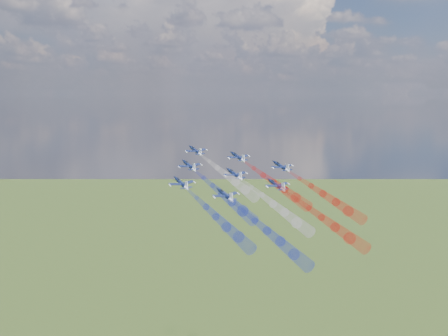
# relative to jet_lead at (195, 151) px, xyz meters

# --- Properties ---
(jet_lead) EXTENTS (13.28, 13.71, 5.75)m
(jet_lead) POSITION_rel_jet_lead_xyz_m (0.00, 0.00, 0.00)
(jet_lead) COLOR black
(trail_lead) EXTENTS (24.70, 29.94, 12.83)m
(trail_lead) POSITION_rel_jet_lead_xyz_m (13.52, -16.99, -5.87)
(trail_lead) COLOR white
(jet_inner_left) EXTENTS (13.28, 13.71, 5.75)m
(jet_inner_left) POSITION_rel_jet_lead_xyz_m (1.01, -15.29, -3.35)
(jet_inner_left) COLOR black
(trail_inner_left) EXTENTS (24.70, 29.94, 12.83)m
(trail_inner_left) POSITION_rel_jet_lead_xyz_m (14.53, -32.29, -9.22)
(trail_inner_left) COLOR #1826CE
(jet_inner_right) EXTENTS (13.28, 13.71, 5.75)m
(jet_inner_right) POSITION_rel_jet_lead_xyz_m (15.49, -2.82, -1.63)
(jet_inner_right) COLOR black
(trail_inner_right) EXTENTS (24.70, 29.94, 12.83)m
(trail_inner_right) POSITION_rel_jet_lead_xyz_m (29.02, -19.82, -7.51)
(trail_inner_right) COLOR red
(jet_outer_left) EXTENTS (13.28, 13.71, 5.75)m
(jet_outer_left) POSITION_rel_jet_lead_xyz_m (1.98, -31.08, -6.62)
(jet_outer_left) COLOR black
(trail_outer_left) EXTENTS (24.70, 29.94, 12.83)m
(trail_outer_left) POSITION_rel_jet_lead_xyz_m (15.50, -48.07, -12.49)
(trail_outer_left) COLOR #1826CE
(jet_center_third) EXTENTS (13.28, 13.71, 5.75)m
(jet_center_third) POSITION_rel_jet_lead_xyz_m (16.18, -16.59, -5.65)
(jet_center_third) COLOR black
(trail_center_third) EXTENTS (24.70, 29.94, 12.83)m
(trail_center_third) POSITION_rel_jet_lead_xyz_m (29.70, -33.59, -11.52)
(trail_center_third) COLOR white
(jet_outer_right) EXTENTS (13.28, 13.71, 5.75)m
(jet_outer_right) POSITION_rel_jet_lead_xyz_m (30.67, -5.76, -4.30)
(jet_outer_right) COLOR black
(trail_outer_right) EXTENTS (24.70, 29.94, 12.83)m
(trail_outer_right) POSITION_rel_jet_lead_xyz_m (44.19, -22.75, -10.17)
(trail_outer_right) COLOR red
(jet_rear_left) EXTENTS (13.28, 13.71, 5.75)m
(jet_rear_left) POSITION_rel_jet_lead_xyz_m (15.82, -34.78, -9.08)
(jet_rear_left) COLOR black
(trail_rear_left) EXTENTS (24.70, 29.94, 12.83)m
(trail_rear_left) POSITION_rel_jet_lead_xyz_m (29.34, -51.78, -14.96)
(trail_rear_left) COLOR #1826CE
(jet_rear_right) EXTENTS (13.28, 13.71, 5.75)m
(jet_rear_right) POSITION_rel_jet_lead_xyz_m (29.97, -21.88, -7.94)
(jet_rear_right) COLOR black
(trail_rear_right) EXTENTS (24.70, 29.94, 12.83)m
(trail_rear_right) POSITION_rel_jet_lead_xyz_m (43.50, -38.88, -13.82)
(trail_rear_right) COLOR red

